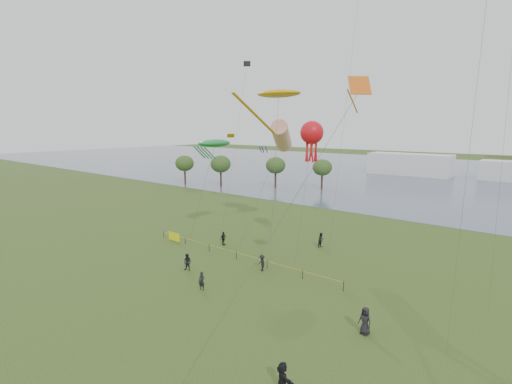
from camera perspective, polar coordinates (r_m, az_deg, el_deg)
The scene contains 17 objects.
ground_plane at distance 27.99m, azimuth -13.70°, elevation -19.26°, with size 400.00×400.00×0.00m, color #283D13.
lake at distance 117.02m, azimuth 28.78°, elevation 2.12°, with size 400.00×120.00×0.08m, color #4F5B6D.
pavilion_left at distance 114.54m, azimuth 22.55°, elevation 3.95°, with size 22.00×8.00×6.00m, color white.
trees at distance 84.09m, azimuth -1.46°, elevation 4.17°, with size 33.36×18.21×7.16m.
fence at distance 43.01m, azimuth -9.20°, elevation -7.72°, with size 24.07×0.07×1.05m.
spectator_a at distance 36.51m, azimuth -10.49°, elevation -10.58°, with size 0.80×0.62×1.64m, color black.
spectator_b at distance 35.85m, azimuth 0.90°, elevation -10.85°, with size 1.03×0.59×1.59m, color black.
spectator_c at distance 43.41m, azimuth -5.05°, elevation -7.12°, with size 0.94×0.39×1.60m, color black.
spectator_d at distance 26.85m, azimuth 16.43°, elevation -18.46°, with size 0.91×0.60×1.87m, color black.
spectator_e at distance 21.30m, azimuth 4.13°, elevation -26.61°, with size 1.59×0.51×1.71m, color black.
spectator_f at distance 32.30m, azimuth -8.34°, elevation -13.38°, with size 0.58×0.38×1.58m, color black.
spectator_g at distance 43.14m, azimuth 10.00°, elevation -7.28°, with size 0.82×0.64×1.70m, color black.
kite_stingray at distance 42.95m, azimuth 3.42°, elevation 14.80°, with size 6.70×10.19×17.65m.
kite_windsock at distance 45.25m, azimuth 3.96°, elevation 8.55°, with size 4.36×9.16×14.43m.
kite_creature at distance 43.04m, azimuth -6.43°, elevation 7.44°, with size 5.51×4.75×12.14m.
kite_octopus at distance 37.43m, azimuth 8.58°, elevation 8.93°, with size 2.30×5.07×14.14m.
kite_delta at distance 23.52m, azimuth 14.36°, elevation 13.41°, with size 5.27×11.37×16.61m.
Camera 1 is at (19.69, -14.56, 13.55)m, focal length 26.00 mm.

